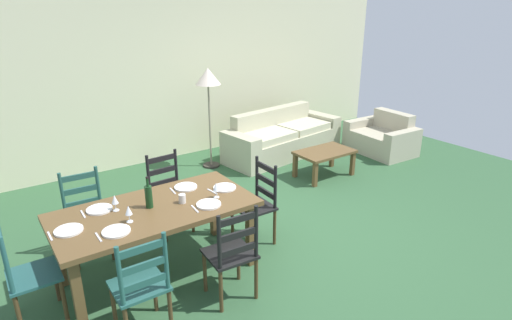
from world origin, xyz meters
TOP-DOWN VIEW (x-y plane):
  - ground_plane at (0.00, 0.00)m, footprint 9.60×9.60m
  - wall_far at (0.00, 3.30)m, footprint 9.60×0.16m
  - dining_table at (-1.56, 0.06)m, footprint 1.90×0.96m
  - dining_chair_near_left at (-1.99, -0.66)m, footprint 0.42×0.40m
  - dining_chair_near_right at (-1.15, -0.68)m, footprint 0.45×0.43m
  - dining_chair_far_left at (-2.03, 0.82)m, footprint 0.44×0.42m
  - dining_chair_far_right at (-1.09, 0.84)m, footprint 0.44×0.42m
  - dining_chair_head_west at (-2.72, 0.04)m, footprint 0.40×0.42m
  - dining_chair_head_east at (-0.38, 0.03)m, footprint 0.41×0.43m
  - dinner_plate_near_left at (-2.01, -0.19)m, footprint 0.24×0.24m
  - fork_near_left at (-2.16, -0.19)m, footprint 0.02×0.17m
  - dinner_plate_near_right at (-1.11, -0.19)m, footprint 0.24×0.24m
  - fork_near_right at (-1.26, -0.19)m, footprint 0.03×0.17m
  - dinner_plate_far_left at (-2.01, 0.31)m, footprint 0.24×0.24m
  - fork_far_left at (-2.16, 0.31)m, footprint 0.02×0.17m
  - dinner_plate_far_right at (-1.11, 0.31)m, footprint 0.24×0.24m
  - fork_far_right at (-1.26, 0.31)m, footprint 0.03×0.17m
  - dinner_plate_head_west at (-2.34, 0.06)m, footprint 0.24×0.24m
  - fork_head_west at (-2.49, 0.06)m, footprint 0.02×0.17m
  - dinner_plate_head_east at (-0.78, 0.06)m, footprint 0.24×0.24m
  - fork_head_east at (-0.93, 0.06)m, footprint 0.03×0.17m
  - wine_bottle at (-1.59, 0.09)m, footprint 0.07×0.07m
  - wine_glass_near_left at (-1.85, -0.08)m, footprint 0.06×0.06m
  - wine_glass_near_right at (-0.96, -0.09)m, footprint 0.06×0.06m
  - wine_glass_far_left at (-1.88, 0.21)m, footprint 0.06×0.06m
  - coffee_cup_primary at (-1.29, -0.00)m, footprint 0.07×0.07m
  - couch at (1.70, 2.23)m, footprint 2.36×1.09m
  - coffee_table at (1.61, 1.01)m, footprint 0.90×0.56m
  - armchair_upholstered at (3.32, 1.26)m, footprint 0.85×1.20m
  - standing_lamp at (0.36, 2.41)m, footprint 0.40×0.40m

SIDE VIEW (x-z plane):
  - ground_plane at x=0.00m, z-range -0.02..0.00m
  - armchair_upholstered at x=3.32m, z-range -0.11..0.61m
  - couch at x=1.70m, z-range -0.11..0.69m
  - coffee_table at x=1.61m, z-range 0.15..0.57m
  - dining_chair_near_left at x=-1.99m, z-range 0.00..0.96m
  - dining_chair_near_right at x=-1.15m, z-range 0.00..0.96m
  - dining_chair_far_left at x=-2.03m, z-range 0.00..0.96m
  - dining_chair_far_right at x=-1.09m, z-range 0.00..0.96m
  - dining_chair_head_west at x=-2.72m, z-range 0.00..0.96m
  - dining_chair_head_east at x=-0.38m, z-range 0.00..0.96m
  - dining_table at x=-1.56m, z-range 0.29..1.04m
  - fork_near_left at x=-2.16m, z-range 0.75..0.76m
  - fork_near_right at x=-1.26m, z-range 0.75..0.76m
  - fork_far_left at x=-2.16m, z-range 0.75..0.76m
  - fork_far_right at x=-1.26m, z-range 0.75..0.76m
  - fork_head_west at x=-2.49m, z-range 0.75..0.76m
  - fork_head_east at x=-0.93m, z-range 0.75..0.76m
  - dinner_plate_near_left at x=-2.01m, z-range 0.75..0.77m
  - dinner_plate_near_right at x=-1.11m, z-range 0.75..0.77m
  - dinner_plate_far_left at x=-2.01m, z-range 0.75..0.77m
  - dinner_plate_far_right at x=-1.11m, z-range 0.75..0.77m
  - dinner_plate_head_west at x=-2.34m, z-range 0.75..0.77m
  - dinner_plate_head_east at x=-0.78m, z-range 0.75..0.77m
  - coffee_cup_primary at x=-1.29m, z-range 0.75..0.84m
  - wine_glass_near_left at x=-1.85m, z-range 0.78..0.94m
  - wine_glass_near_right at x=-0.96m, z-range 0.78..0.94m
  - wine_glass_far_left at x=-1.88m, z-range 0.78..0.94m
  - wine_bottle at x=-1.59m, z-range 0.71..1.03m
  - wall_far at x=0.00m, z-range 0.00..2.70m
  - standing_lamp at x=0.36m, z-range 0.59..2.23m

